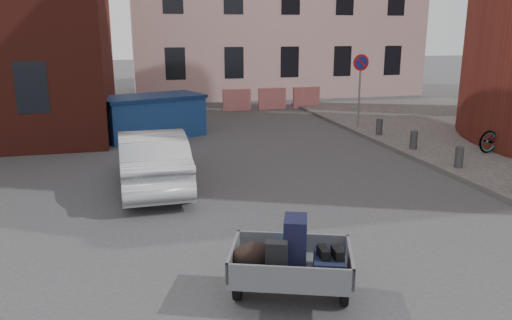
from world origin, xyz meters
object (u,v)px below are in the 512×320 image
object	(u,v)px
trailer	(290,260)
dumpster	(152,116)
silver_car	(152,159)
bicycle	(505,134)

from	to	relation	value
trailer	dumpster	distance (m)	11.71
silver_car	bicycle	size ratio (longest dim) A/B	2.15
trailer	bicycle	distance (m)	10.85
trailer	silver_car	world-z (taller)	silver_car
dumpster	silver_car	distance (m)	5.92
dumpster	silver_car	size ratio (longest dim) A/B	0.92
silver_car	bicycle	xyz separation A→B (m)	(10.29, 0.72, -0.06)
trailer	bicycle	world-z (taller)	trailer
silver_car	bicycle	world-z (taller)	silver_car
trailer	silver_car	size ratio (longest dim) A/B	0.47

